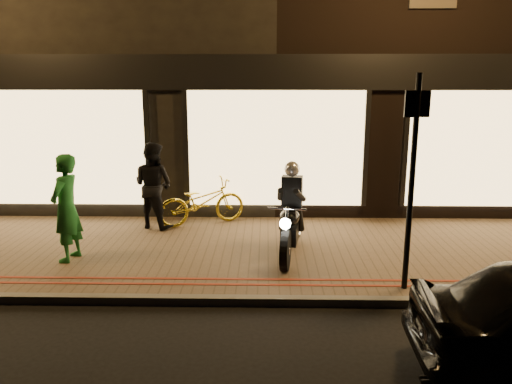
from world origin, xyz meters
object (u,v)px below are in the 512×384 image
(motorcycle, at_px, (291,220))
(person_green, at_px, (66,208))
(bicycle_gold, at_px, (202,202))
(sign_post, at_px, (412,173))

(motorcycle, bearing_deg, person_green, -166.57)
(motorcycle, height_order, person_green, person_green)
(motorcycle, relative_size, bicycle_gold, 1.08)
(motorcycle, xyz_separation_m, person_green, (-3.64, -0.30, 0.26))
(sign_post, xyz_separation_m, bicycle_gold, (-3.28, 3.09, -1.21))
(sign_post, height_order, person_green, sign_post)
(motorcycle, xyz_separation_m, bicycle_gold, (-1.71, 1.76, -0.14))
(motorcycle, distance_m, sign_post, 2.31)
(sign_post, bearing_deg, person_green, 168.85)
(motorcycle, height_order, bicycle_gold, motorcycle)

